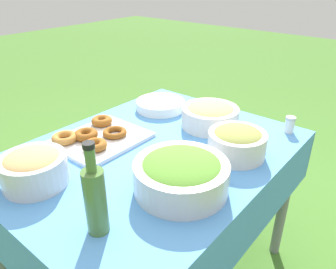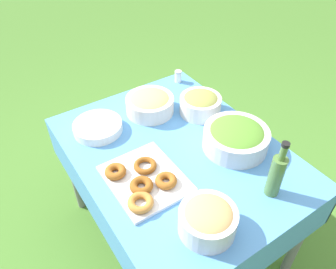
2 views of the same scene
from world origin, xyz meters
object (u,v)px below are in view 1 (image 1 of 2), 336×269
(pasta_bowl, at_px, (210,115))
(bread_bowl, at_px, (34,167))
(donut_platter, at_px, (97,137))
(olive_bowl, at_px, (237,141))
(plate_stack, at_px, (160,105))
(salad_bowl, at_px, (181,174))
(olive_oil_bottle, at_px, (95,199))

(pasta_bowl, xyz_separation_m, bread_bowl, (0.77, -0.21, 0.01))
(donut_platter, relative_size, olive_bowl, 1.60)
(donut_platter, bearing_deg, plate_stack, -177.95)
(salad_bowl, relative_size, olive_bowl, 1.40)
(pasta_bowl, height_order, olive_oil_bottle, olive_oil_bottle)
(donut_platter, height_order, bread_bowl, bread_bowl)
(olive_oil_bottle, bearing_deg, pasta_bowl, -170.38)
(olive_bowl, bearing_deg, pasta_bowl, -125.10)
(plate_stack, height_order, bread_bowl, bread_bowl)
(olive_bowl, bearing_deg, bread_bowl, -35.89)
(salad_bowl, height_order, olive_bowl, salad_bowl)
(bread_bowl, height_order, olive_bowl, bread_bowl)
(donut_platter, relative_size, olive_oil_bottle, 1.28)
(olive_oil_bottle, height_order, olive_bowl, olive_oil_bottle)
(plate_stack, bearing_deg, donut_platter, 2.05)
(plate_stack, distance_m, olive_oil_bottle, 0.90)
(salad_bowl, bearing_deg, bread_bowl, -54.65)
(plate_stack, xyz_separation_m, olive_oil_bottle, (0.78, 0.44, 0.09))
(plate_stack, distance_m, olive_bowl, 0.57)
(salad_bowl, xyz_separation_m, olive_oil_bottle, (0.30, -0.06, 0.05))
(olive_oil_bottle, height_order, bread_bowl, olive_oil_bottle)
(bread_bowl, xyz_separation_m, olive_bowl, (-0.61, 0.44, -0.00))
(pasta_bowl, height_order, donut_platter, pasta_bowl)
(plate_stack, relative_size, olive_bowl, 1.11)
(pasta_bowl, bearing_deg, salad_bowl, 22.33)
(bread_bowl, bearing_deg, plate_stack, -172.63)
(salad_bowl, bearing_deg, olive_oil_bottle, -12.11)
(salad_bowl, distance_m, olive_bowl, 0.32)
(donut_platter, distance_m, olive_oil_bottle, 0.56)
(salad_bowl, relative_size, olive_oil_bottle, 1.12)
(salad_bowl, distance_m, plate_stack, 0.70)
(donut_platter, xyz_separation_m, olive_bowl, (-0.27, 0.52, 0.04))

